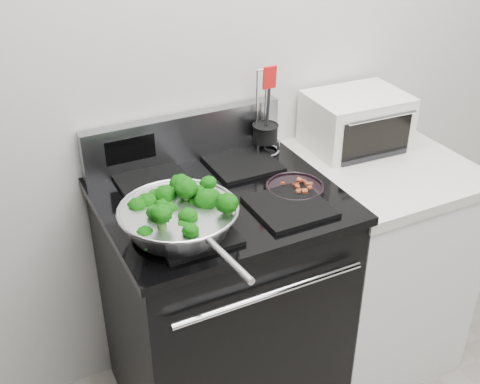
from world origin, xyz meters
TOP-DOWN VIEW (x-y plane):
  - back_wall at (0.00, 1.75)m, footprint 4.00×0.02m
  - gas_range at (-0.30, 1.41)m, footprint 0.79×0.69m
  - counter at (0.39, 1.41)m, footprint 0.62×0.68m
  - skillet at (-0.50, 1.27)m, footprint 0.37×0.58m
  - broccoli_pile at (-0.50, 1.27)m, footprint 0.29×0.29m
  - bacon_plate at (-0.05, 1.34)m, footprint 0.20×0.20m
  - utensil_holder at (-0.00, 1.63)m, footprint 0.11×0.11m
  - toaster_oven at (0.37, 1.58)m, footprint 0.38×0.30m

SIDE VIEW (x-z plane):
  - counter at x=0.39m, z-range 0.00..0.92m
  - gas_range at x=-0.30m, z-range -0.08..1.05m
  - bacon_plate at x=-0.05m, z-range 0.95..0.99m
  - skillet at x=-0.50m, z-range 0.97..1.04m
  - utensil_holder at x=0.00m, z-range 0.84..1.18m
  - broccoli_pile at x=-0.50m, z-range 0.98..1.08m
  - toaster_oven at x=0.37m, z-range 0.92..1.13m
  - back_wall at x=0.00m, z-range 0.00..2.70m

